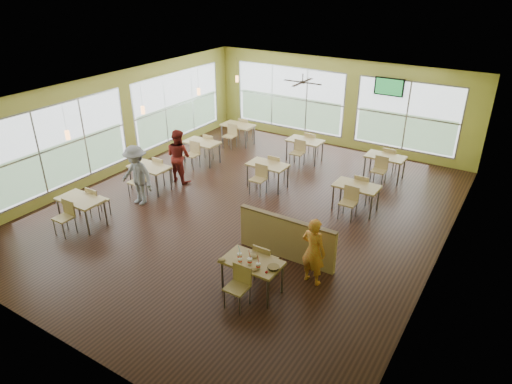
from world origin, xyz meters
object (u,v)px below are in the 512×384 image
Objects in this scene: main_table at (252,266)px; man_plaid at (313,251)px; half_wall_divider at (286,238)px; food_basket at (273,267)px.

man_plaid is at bearing 46.67° from main_table.
man_plaid reaches higher than main_table.
man_plaid is at bearing -28.92° from half_wall_divider.
food_basket is at bearing 75.03° from man_plaid.
food_basket is (0.49, -0.00, 0.15)m from main_table.
half_wall_divider is 1.06m from man_plaid.
man_plaid is 6.23× the size of food_basket.
main_table is 0.63× the size of half_wall_divider.
main_table reaches higher than food_basket.
food_basket is (0.49, -1.45, 0.26)m from half_wall_divider.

